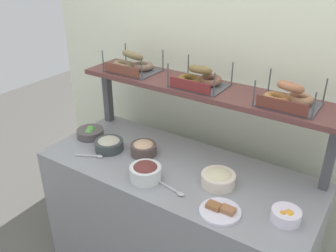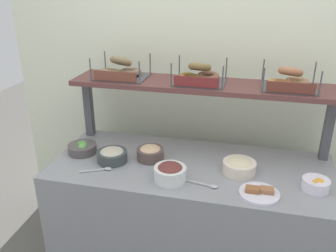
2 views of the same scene
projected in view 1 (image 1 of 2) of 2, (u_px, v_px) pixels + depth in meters
back_wall at (222, 85)px, 2.39m from camera, size 2.85×0.06×2.40m
deli_counter at (176, 223)px, 2.33m from camera, size 1.65×0.70×0.85m
shelf_riser_left at (108, 95)px, 2.63m from camera, size 0.05×0.05×0.40m
shelf_riser_right at (331, 156)px, 1.87m from camera, size 0.05×0.05×0.40m
upper_shelf at (202, 88)px, 2.15m from camera, size 1.61×0.32×0.03m
bowl_veggie_mix at (90, 133)px, 2.46m from camera, size 0.18×0.18×0.07m
bowl_fruit_salad at (286, 215)px, 1.71m from camera, size 0.14×0.14×0.07m
bowl_chocolate_spread at (145, 171)px, 2.01m from camera, size 0.18×0.18×0.10m
bowl_tuna_salad at (109, 144)px, 2.31m from camera, size 0.18×0.18×0.08m
bowl_potato_salad at (218, 178)px, 1.97m from camera, size 0.19×0.19×0.09m
bowl_hummus at (144, 148)px, 2.25m from camera, size 0.16×0.16×0.09m
serving_plate_white at (220, 211)px, 1.77m from camera, size 0.21×0.21×0.04m
serving_spoon_near_plate at (93, 156)px, 2.24m from camera, size 0.17×0.09×0.01m
serving_spoon_by_edge at (175, 191)px, 1.92m from camera, size 0.18×0.05×0.01m
bagel_basket_poppy at (133, 64)px, 2.37m from camera, size 0.33×0.26×0.15m
bagel_basket_cinnamon_raisin at (199, 79)px, 2.12m from camera, size 0.31×0.25×0.14m
bagel_basket_everything at (288, 97)px, 1.87m from camera, size 0.31×0.26×0.14m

